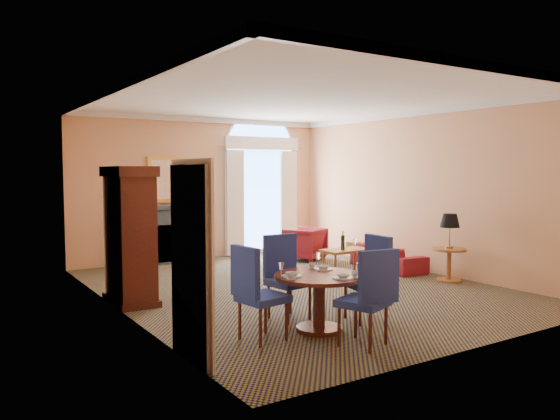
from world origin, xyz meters
TOP-DOWN VIEW (x-y plane):
  - ground at (0.00, 0.00)m, footprint 7.50×7.50m
  - room_envelope at (-0.03, 0.67)m, footprint 6.04×7.52m
  - armoire at (-2.72, 0.44)m, footprint 0.59×1.05m
  - dining_table at (-1.20, -2.27)m, footprint 1.13×1.13m
  - dining_chair_north at (-1.20, -1.50)m, footprint 0.57×0.57m
  - dining_chair_south at (-1.10, -3.10)m, footprint 0.65×0.65m
  - dining_chair_east at (-0.28, -2.21)m, footprint 0.59×0.59m
  - dining_chair_west at (-2.08, -2.19)m, footprint 0.57×0.57m
  - sofa at (2.55, 0.42)m, footprint 0.80×1.75m
  - armchair at (1.81, 2.30)m, footprint 1.04×1.05m
  - coffee_table at (1.53, 0.53)m, footprint 0.94×0.53m
  - side_table at (2.60, -1.09)m, footprint 0.60×0.60m

SIDE VIEW (x-z plane):
  - ground at x=0.00m, z-range 0.00..0.00m
  - sofa at x=2.55m, z-range 0.00..0.50m
  - armchair at x=1.81m, z-range 0.00..0.73m
  - coffee_table at x=1.53m, z-range 0.02..0.87m
  - dining_table at x=-1.20m, z-range 0.07..0.98m
  - dining_chair_north at x=-1.20m, z-range 0.08..1.21m
  - dining_chair_south at x=-1.10m, z-range 0.08..1.21m
  - dining_chair_east at x=-0.28m, z-range 0.08..1.21m
  - dining_chair_west at x=-2.08m, z-range 0.08..1.21m
  - side_table at x=2.60m, z-range 0.16..1.37m
  - armoire at x=-2.72m, z-range -0.04..2.03m
  - room_envelope at x=-0.03m, z-range 0.78..4.23m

